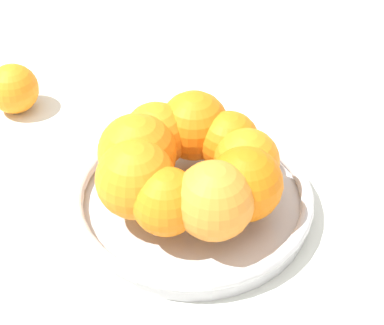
{
  "coord_description": "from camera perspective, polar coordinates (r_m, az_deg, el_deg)",
  "views": [
    {
      "loc": [
        -0.17,
        -0.48,
        0.5
      ],
      "look_at": [
        0.0,
        0.0,
        0.07
      ],
      "focal_mm": 60.0,
      "sensor_mm": 36.0,
      "label": 1
    }
  ],
  "objects": [
    {
      "name": "stray_orange",
      "position": [
        0.87,
        -15.58,
        6.34
      ],
      "size": [
        0.07,
        0.07,
        0.07
      ],
      "primitive_type": "sphere",
      "color": "orange",
      "rests_on": "ground_plane"
    },
    {
      "name": "ground_plane",
      "position": [
        0.71,
        -0.0,
        -4.12
      ],
      "size": [
        4.0,
        4.0,
        0.0
      ],
      "primitive_type": "plane",
      "color": "silver"
    },
    {
      "name": "orange_pile",
      "position": [
        0.66,
        -0.43,
        -0.1
      ],
      "size": [
        0.2,
        0.2,
        0.08
      ],
      "color": "orange",
      "rests_on": "fruit_bowl"
    },
    {
      "name": "fruit_bowl",
      "position": [
        0.7,
        -0.0,
        -3.26
      ],
      "size": [
        0.26,
        0.26,
        0.03
      ],
      "color": "silver",
      "rests_on": "ground_plane"
    }
  ]
}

